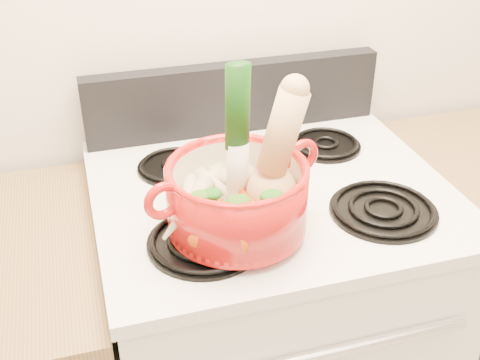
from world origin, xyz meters
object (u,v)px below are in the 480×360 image
object	(u,v)px
stove_body	(266,344)
leek	(237,135)
dutch_oven	(237,197)
squash	(275,153)

from	to	relation	value
stove_body	leek	bearing A→B (deg)	-135.34
stove_body	dutch_oven	size ratio (longest dim) A/B	3.42
dutch_oven	leek	xyz separation A→B (m)	(0.01, 0.03, 0.11)
dutch_oven	squash	xyz separation A→B (m)	(0.07, -0.00, 0.09)
stove_body	dutch_oven	distance (m)	0.60
stove_body	squash	world-z (taller)	squash
squash	leek	size ratio (longest dim) A/B	0.82
dutch_oven	squash	bearing A→B (deg)	-16.46
dutch_oven	squash	world-z (taller)	squash
stove_body	leek	distance (m)	0.71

